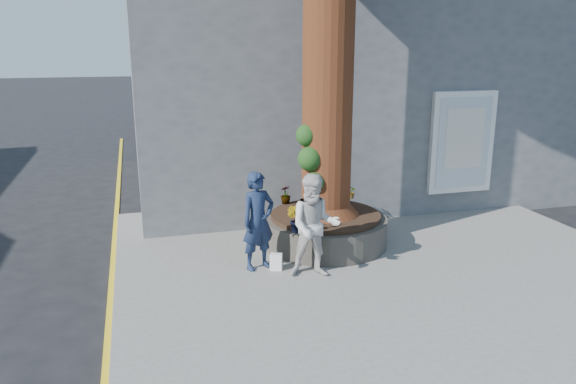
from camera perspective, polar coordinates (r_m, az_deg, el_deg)
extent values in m
plane|color=black|center=(8.72, 3.08, -10.92)|extent=(120.00, 120.00, 0.00)
cube|color=slate|center=(10.06, 9.46, -7.08)|extent=(9.00, 8.00, 0.12)
cube|color=yellow|center=(9.26, -17.53, -10.01)|extent=(0.10, 30.00, 0.01)
cube|color=#55585B|center=(15.48, 3.61, 12.00)|extent=(10.00, 8.00, 6.00)
cube|color=white|center=(12.75, 17.26, 4.83)|extent=(1.50, 0.12, 2.20)
cube|color=silver|center=(12.70, 17.40, 4.78)|extent=(1.25, 0.04, 1.95)
cube|color=silver|center=(12.67, 17.49, 5.21)|extent=(0.90, 0.02, 1.30)
cube|color=#55585B|center=(19.60, 26.78, 11.10)|extent=(6.00, 8.00, 6.00)
cylinder|color=black|center=(10.57, 3.81, -3.95)|extent=(2.30, 2.30, 0.52)
cylinder|color=black|center=(10.47, 3.83, -2.40)|extent=(2.04, 2.04, 0.08)
cylinder|color=#4B2A12|center=(10.01, 4.23, 18.76)|extent=(0.90, 0.90, 7.50)
cone|color=#4B2A12|center=(10.36, 3.87, -0.34)|extent=(1.24, 1.24, 0.70)
sphere|color=#173D14|center=(9.88, 2.24, 3.40)|extent=(0.44, 0.44, 0.44)
sphere|color=#173D14|center=(9.90, 2.73, 1.03)|extent=(0.36, 0.36, 0.36)
sphere|color=#173D14|center=(9.92, 1.95, 5.79)|extent=(0.40, 0.40, 0.40)
imported|color=#17233F|center=(9.28, -3.05, -2.95)|extent=(0.70, 0.58, 1.66)
imported|color=beige|center=(8.97, 2.72, -3.48)|extent=(0.95, 0.81, 1.69)
cube|color=white|center=(9.43, -1.22, -7.10)|extent=(0.23, 0.19, 0.28)
imported|color=gray|center=(9.50, 3.02, -2.76)|extent=(0.24, 0.20, 0.38)
imported|color=gray|center=(9.37, 0.65, -2.82)|extent=(0.33, 0.33, 0.44)
imported|color=gray|center=(11.03, -0.25, -0.26)|extent=(0.26, 0.26, 0.36)
imported|color=gray|center=(11.48, 6.47, 0.01)|extent=(0.28, 0.30, 0.27)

